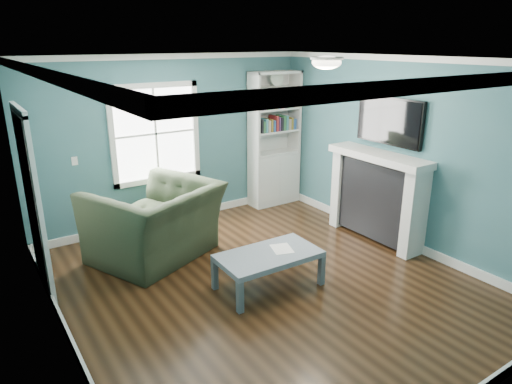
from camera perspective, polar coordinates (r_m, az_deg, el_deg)
floor at (r=5.61m, az=1.27°, el=-11.29°), size 5.00×5.00×0.00m
room_walls at (r=5.02m, az=1.40°, el=4.59°), size 5.00×5.00×5.00m
trim at (r=5.11m, az=1.37°, el=0.83°), size 4.50×5.00×2.60m
window at (r=7.06m, az=-12.44°, el=7.13°), size 1.40×0.06×1.50m
bookshelf at (r=7.99m, az=2.26°, el=4.97°), size 0.90×0.35×2.31m
fireplace at (r=6.78m, az=14.86°, el=-0.66°), size 0.44×1.58×1.30m
tv at (r=6.61m, az=16.34°, el=8.50°), size 0.06×1.10×0.65m
door at (r=5.68m, az=-26.18°, el=-1.05°), size 0.12×0.98×2.17m
ceiling_fixture at (r=5.52m, az=8.82°, el=15.81°), size 0.38×0.38×0.15m
light_switch at (r=6.78m, az=-21.73°, el=3.62°), size 0.08×0.01×0.12m
recliner at (r=6.12m, az=-12.58°, el=-2.27°), size 1.79×1.51×1.33m
coffee_table at (r=5.37m, az=1.61°, el=-8.20°), size 1.21×0.68×0.43m
paper_sheet at (r=5.45m, az=3.26°, el=-7.09°), size 0.30×0.34×0.00m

